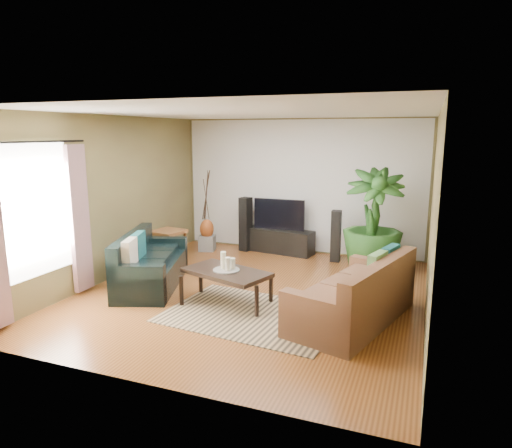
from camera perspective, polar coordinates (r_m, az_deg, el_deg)
The scene contains 27 objects.
floor at distance 7.05m, azimuth -0.58°, elevation -8.69°, with size 5.50×5.50×0.00m, color brown.
ceiling at distance 6.63m, azimuth -0.63°, elevation 13.79°, with size 5.50×5.50×0.00m, color white.
wall_back at distance 9.30m, azimuth 5.60°, elevation 4.71°, with size 5.00×5.00×0.00m, color olive.
wall_front at distance 4.32m, azimuth -14.04°, elevation -3.32°, with size 5.00×5.00×0.00m, color olive.
wall_left at distance 7.96m, azimuth -17.63°, elevation 3.11°, with size 5.50×5.50×0.00m, color olive.
wall_right at distance 6.26m, azimuth 21.22°, elevation 0.75°, with size 5.50×5.50×0.00m, color olive.
backwall_panel at distance 9.29m, azimuth 5.58°, elevation 4.71°, with size 4.90×4.90×0.00m, color white.
window_pane at distance 6.78m, azimuth -25.89°, elevation 1.56°, with size 1.80×1.80×0.00m, color white.
curtain_far at distance 7.31m, azimuth -21.22°, elevation 0.58°, with size 0.08×0.35×2.20m, color gray.
curtain_rod at distance 6.66m, azimuth -26.27°, elevation 9.19°, with size 0.03×0.03×1.90m, color black.
sofa_left at distance 7.46m, azimuth -12.89°, elevation -4.43°, with size 1.87×0.80×0.85m, color black.
sofa_right at distance 6.09m, azimuth 12.00°, elevation -8.00°, with size 2.06×0.93×0.85m, color brown.
area_rug at distance 6.27m, azimuth -0.40°, elevation -11.27°, with size 2.29×1.63×0.01m, color tan.
coffee_table at distance 6.59m, azimuth -3.70°, elevation -7.89°, with size 1.22×0.66×0.50m, color black.
candle_tray at distance 6.51m, azimuth -3.72°, elevation -5.75°, with size 0.38×0.38×0.02m, color gray.
candle_tall at distance 6.52m, azimuth -4.11°, elevation -4.52°, with size 0.08×0.08×0.24m, color #EFEACA.
candle_mid at distance 6.43m, azimuth -3.56°, elevation -5.01°, with size 0.08×0.08×0.19m, color beige.
candle_short at distance 6.51m, azimuth -2.95°, elevation -4.95°, with size 0.08×0.08×0.16m, color beige.
tv_stand at distance 9.36m, azimuth 2.87°, elevation -2.11°, with size 1.44×0.43×0.48m, color black.
television at distance 9.25m, azimuth 2.91°, elevation 1.22°, with size 1.06×0.06×0.62m, color black.
speaker_left at distance 9.43m, azimuth -1.30°, elevation -0.02°, with size 0.20×0.22×1.11m, color black.
speaker_right at distance 8.77m, azimuth 9.95°, elevation -1.50°, with size 0.18×0.20×0.98m, color black.
potted_plant at distance 8.17m, azimuth 14.41°, elevation 0.38°, with size 1.02×1.02×1.83m, color #1F4818.
plant_pot at distance 8.35m, azimuth 14.15°, elevation -4.89°, with size 0.34×0.34×0.26m, color black.
pedestal at distance 9.57m, azimuth -6.13°, elevation -2.38°, with size 0.31×0.31×0.31m, color gray.
vase at distance 9.50m, azimuth -6.17°, elevation -0.61°, with size 0.29×0.29×0.40m, color brown.
side_table at distance 8.92m, azimuth -10.89°, elevation -2.62°, with size 0.55×0.55×0.59m, color brown.
Camera 1 is at (2.42, -6.17, 2.42)m, focal length 32.00 mm.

